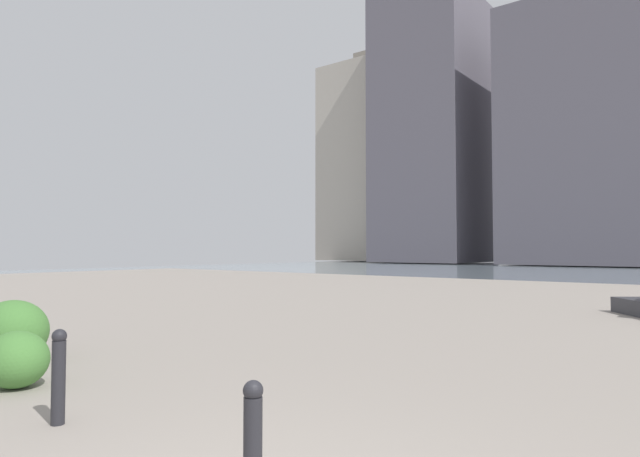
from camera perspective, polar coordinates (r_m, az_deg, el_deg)
building_slab at (r=66.42m, az=27.02°, el=8.73°), size 16.42×15.27×27.99m
building_annex at (r=73.07m, az=12.00°, el=10.26°), size 12.27×13.55×36.87m
building_highrise at (r=82.72m, az=5.89°, el=7.04°), size 13.95×11.80×32.02m
bollard_near at (r=3.60m, az=-7.22°, el=-21.46°), size 0.13×0.13×0.76m
bollard_mid at (r=5.53m, az=-26.26°, el=-13.89°), size 0.13×0.13×0.86m
shrub_round at (r=7.15m, az=-29.82°, el=-12.11°), size 0.76×0.69×0.65m
shrub_tall at (r=8.73m, az=-30.13°, el=-9.52°), size 1.02×0.92×0.87m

